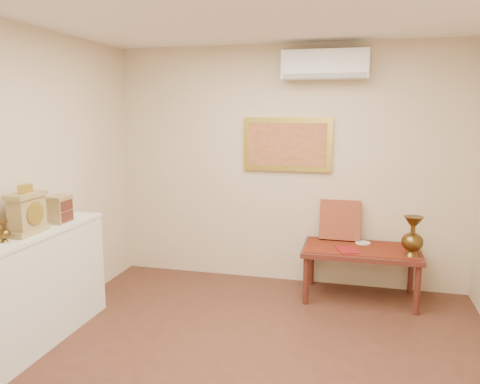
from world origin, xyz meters
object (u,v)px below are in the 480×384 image
(brass_urn_tall, at_px, (413,232))
(low_table, at_px, (361,254))
(mantel_clock, at_px, (27,213))
(display_ledge, at_px, (19,297))
(wooden_chest, at_px, (60,209))

(brass_urn_tall, distance_m, low_table, 0.59)
(mantel_clock, bearing_deg, display_ledge, -96.25)
(brass_urn_tall, height_order, low_table, brass_urn_tall)
(mantel_clock, bearing_deg, low_table, 32.97)
(display_ledge, xyz_separation_m, wooden_chest, (0.02, 0.57, 0.61))
(low_table, bearing_deg, display_ledge, -144.90)
(display_ledge, bearing_deg, wooden_chest, 87.60)
(brass_urn_tall, xyz_separation_m, wooden_chest, (-3.13, -1.16, 0.31))
(mantel_clock, xyz_separation_m, wooden_chest, (0.01, 0.41, -0.05))
(display_ledge, bearing_deg, mantel_clock, 83.75)
(mantel_clock, bearing_deg, brass_urn_tall, 26.57)
(wooden_chest, xyz_separation_m, low_table, (2.65, 1.31, -0.62))
(brass_urn_tall, bearing_deg, display_ledge, -151.33)
(wooden_chest, bearing_deg, low_table, 26.34)
(brass_urn_tall, height_order, wooden_chest, wooden_chest)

